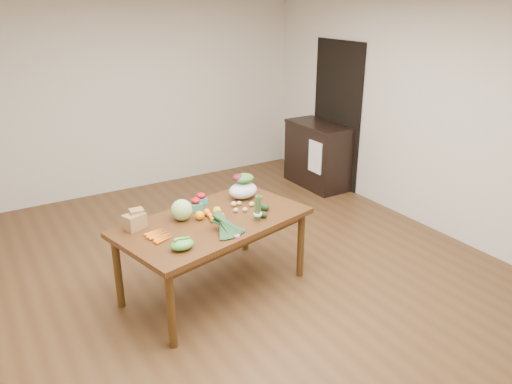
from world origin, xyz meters
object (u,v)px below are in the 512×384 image
salad_bag (243,187)px  kale_bunch (229,225)px  dining_table (214,256)px  cabbage (182,210)px  cabinet (318,155)px  asparagus_bundle (258,208)px  mandarin_cluster (217,215)px  paper_bag (134,220)px

salad_bag → kale_bunch: bearing=-128.5°
dining_table → cabbage: (-0.24, 0.14, 0.47)m
dining_table → cabinet: size_ratio=1.70×
asparagus_bundle → mandarin_cluster: bearing=130.2°
paper_bag → cabbage: size_ratio=1.21×
mandarin_cluster → asparagus_bundle: bearing=-36.5°
cabbage → mandarin_cluster: 0.32m
dining_table → salad_bag: 0.77m
asparagus_bundle → cabbage: bearing=133.9°
cabbage → asparagus_bundle: (0.58, -0.37, 0.03)m
cabinet → paper_bag: 3.68m
cabbage → kale_bunch: cabbage is taller
cabinet → cabbage: bearing=-150.1°
kale_bunch → cabinet: bearing=25.5°
cabbage → asparagus_bundle: asparagus_bundle is taller
asparagus_bundle → cabinet: bearing=28.2°
mandarin_cluster → cabinet: bearing=34.8°
cabinet → asparagus_bundle: size_ratio=4.08×
paper_bag → asparagus_bundle: asparagus_bundle is taller
mandarin_cluster → kale_bunch: bearing=-98.6°
dining_table → salad_bag: (0.50, 0.31, 0.49)m
paper_bag → mandarin_cluster: 0.74m
kale_bunch → paper_bag: bearing=128.3°
dining_table → mandarin_cluster: mandarin_cluster is taller
cabbage → kale_bunch: bearing=-64.4°
mandarin_cluster → salad_bag: 0.57m
cabinet → salad_bag: (-2.13, -1.48, 0.40)m
paper_bag → cabbage: (0.43, -0.04, 0.01)m
paper_bag → asparagus_bundle: bearing=-22.5°
paper_bag → salad_bag: 1.18m
cabinet → cabbage: (-2.87, -1.65, 0.38)m
asparagus_bundle → salad_bag: asparagus_bundle is taller
mandarin_cluster → kale_bunch: 0.33m
cabbage → kale_bunch: 0.53m
paper_bag → cabbage: 0.43m
dining_table → asparagus_bundle: (0.34, -0.23, 0.50)m
cabbage → mandarin_cluster: cabbage is taller
cabinet → paper_bag: (-3.30, -1.60, 0.36)m
cabinet → asparagus_bundle: 3.08m
dining_table → cabbage: bearing=135.6°
mandarin_cluster → asparagus_bundle: asparagus_bundle is taller
cabbage → salad_bag: 0.76m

